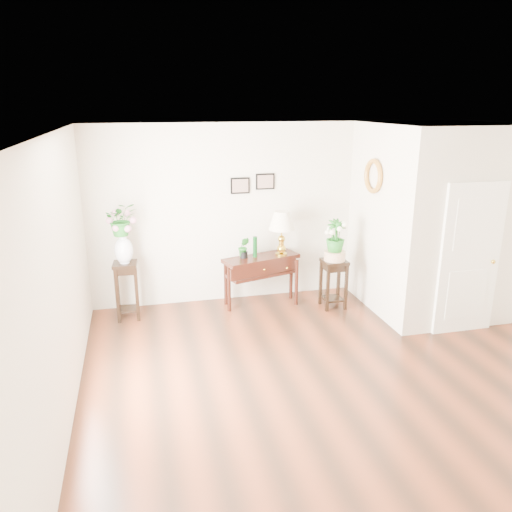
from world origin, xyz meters
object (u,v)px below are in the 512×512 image
object	(u,v)px
table_lamp	(282,233)
plant_stand_a	(127,291)
console_table	(261,281)
plant_stand_b	(333,284)

from	to	relation	value
table_lamp	plant_stand_a	distance (m)	2.48
console_table	table_lamp	xyz separation A→B (m)	(0.32, 0.00, 0.75)
plant_stand_a	plant_stand_b	bearing A→B (deg)	-5.86
console_table	plant_stand_a	distance (m)	2.04
console_table	table_lamp	distance (m)	0.82
console_table	plant_stand_b	world-z (taller)	console_table
console_table	table_lamp	bearing A→B (deg)	-16.38
plant_stand_b	table_lamp	bearing A→B (deg)	154.66
plant_stand_a	plant_stand_b	xyz separation A→B (m)	(3.11, -0.32, -0.05)
console_table	plant_stand_a	world-z (taller)	plant_stand_a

